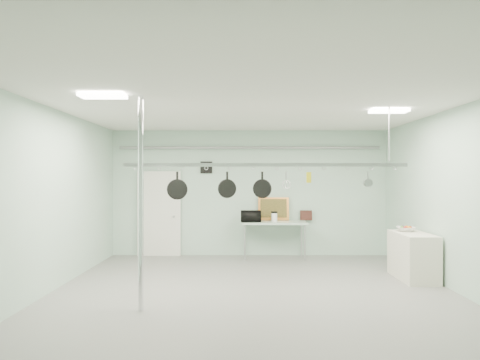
{
  "coord_description": "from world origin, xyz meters",
  "views": [
    {
      "loc": [
        -0.21,
        -6.94,
        1.97
      ],
      "look_at": [
        -0.23,
        1.0,
        1.94
      ],
      "focal_mm": 32.0,
      "sensor_mm": 36.0,
      "label": 1
    }
  ],
  "objects_px": {
    "chrome_pole": "(141,203)",
    "pot_rack": "(265,163)",
    "side_cabinet": "(413,256)",
    "skillet_left": "(177,186)",
    "fruit_bowl": "(406,229)",
    "prep_table": "(274,224)",
    "coffee_canister": "(274,217)",
    "microwave": "(251,216)",
    "skillet_right": "(262,185)",
    "skillet_mid": "(227,185)"
  },
  "relations": [
    {
      "from": "chrome_pole",
      "to": "pot_rack",
      "type": "distance_m",
      "value": 2.19
    },
    {
      "from": "side_cabinet",
      "to": "skillet_left",
      "type": "relative_size",
      "value": 2.52
    },
    {
      "from": "fruit_bowl",
      "to": "skillet_left",
      "type": "height_order",
      "value": "skillet_left"
    },
    {
      "from": "prep_table",
      "to": "coffee_canister",
      "type": "xyz_separation_m",
      "value": [
        0.01,
        -0.0,
        0.18
      ]
    },
    {
      "from": "microwave",
      "to": "skillet_left",
      "type": "bearing_deg",
      "value": 66.5
    },
    {
      "from": "microwave",
      "to": "coffee_canister",
      "type": "height_order",
      "value": "microwave"
    },
    {
      "from": "prep_table",
      "to": "pot_rack",
      "type": "relative_size",
      "value": 0.33
    },
    {
      "from": "chrome_pole",
      "to": "coffee_canister",
      "type": "relative_size",
      "value": 15.28
    },
    {
      "from": "microwave",
      "to": "skillet_right",
      "type": "xyz_separation_m",
      "value": [
        0.12,
        -3.21,
        0.82
      ]
    },
    {
      "from": "prep_table",
      "to": "skillet_left",
      "type": "height_order",
      "value": "skillet_left"
    },
    {
      "from": "side_cabinet",
      "to": "coffee_canister",
      "type": "xyz_separation_m",
      "value": [
        -2.54,
        2.2,
        0.56
      ]
    },
    {
      "from": "chrome_pole",
      "to": "fruit_bowl",
      "type": "relative_size",
      "value": 8.58
    },
    {
      "from": "chrome_pole",
      "to": "skillet_right",
      "type": "height_order",
      "value": "chrome_pole"
    },
    {
      "from": "prep_table",
      "to": "microwave",
      "type": "relative_size",
      "value": 3.26
    },
    {
      "from": "prep_table",
      "to": "coffee_canister",
      "type": "relative_size",
      "value": 7.64
    },
    {
      "from": "microwave",
      "to": "side_cabinet",
      "type": "bearing_deg",
      "value": 144.91
    },
    {
      "from": "pot_rack",
      "to": "skillet_mid",
      "type": "bearing_deg",
      "value": 180.0
    },
    {
      "from": "prep_table",
      "to": "coffee_canister",
      "type": "distance_m",
      "value": 0.18
    },
    {
      "from": "coffee_canister",
      "to": "side_cabinet",
      "type": "bearing_deg",
      "value": -40.86
    },
    {
      "from": "skillet_mid",
      "to": "skillet_right",
      "type": "distance_m",
      "value": 0.59
    },
    {
      "from": "pot_rack",
      "to": "skillet_mid",
      "type": "xyz_separation_m",
      "value": [
        -0.65,
        0.0,
        -0.37
      ]
    },
    {
      "from": "fruit_bowl",
      "to": "skillet_right",
      "type": "xyz_separation_m",
      "value": [
        -2.97,
        -1.38,
        0.91
      ]
    },
    {
      "from": "pot_rack",
      "to": "coffee_canister",
      "type": "relative_size",
      "value": 22.92
    },
    {
      "from": "fruit_bowl",
      "to": "skillet_left",
      "type": "relative_size",
      "value": 0.78
    },
    {
      "from": "coffee_canister",
      "to": "fruit_bowl",
      "type": "height_order",
      "value": "coffee_canister"
    },
    {
      "from": "pot_rack",
      "to": "chrome_pole",
      "type": "bearing_deg",
      "value": -154.65
    },
    {
      "from": "fruit_bowl",
      "to": "skillet_right",
      "type": "distance_m",
      "value": 3.4
    },
    {
      "from": "coffee_canister",
      "to": "skillet_left",
      "type": "distance_m",
      "value": 3.9
    },
    {
      "from": "pot_rack",
      "to": "microwave",
      "type": "height_order",
      "value": "pot_rack"
    },
    {
      "from": "coffee_canister",
      "to": "microwave",
      "type": "bearing_deg",
      "value": -171.06
    },
    {
      "from": "skillet_left",
      "to": "side_cabinet",
      "type": "bearing_deg",
      "value": 9.32
    },
    {
      "from": "pot_rack",
      "to": "skillet_right",
      "type": "bearing_deg",
      "value": 180.0
    },
    {
      "from": "pot_rack",
      "to": "prep_table",
      "type": "bearing_deg",
      "value": 83.09
    },
    {
      "from": "microwave",
      "to": "skillet_left",
      "type": "height_order",
      "value": "skillet_left"
    },
    {
      "from": "prep_table",
      "to": "side_cabinet",
      "type": "relative_size",
      "value": 1.33
    },
    {
      "from": "microwave",
      "to": "skillet_mid",
      "type": "xyz_separation_m",
      "value": [
        -0.48,
        -3.21,
        0.82
      ]
    },
    {
      "from": "prep_table",
      "to": "fruit_bowl",
      "type": "xyz_separation_m",
      "value": [
        2.52,
        -1.92,
        0.11
      ]
    },
    {
      "from": "chrome_pole",
      "to": "side_cabinet",
      "type": "bearing_deg",
      "value": 22.41
    },
    {
      "from": "skillet_mid",
      "to": "side_cabinet",
      "type": "bearing_deg",
      "value": 0.98
    },
    {
      "from": "pot_rack",
      "to": "skillet_left",
      "type": "height_order",
      "value": "pot_rack"
    },
    {
      "from": "skillet_mid",
      "to": "microwave",
      "type": "bearing_deg",
      "value": 65.52
    },
    {
      "from": "skillet_mid",
      "to": "skillet_right",
      "type": "height_order",
      "value": "same"
    },
    {
      "from": "chrome_pole",
      "to": "skillet_left",
      "type": "relative_size",
      "value": 6.71
    },
    {
      "from": "chrome_pole",
      "to": "coffee_canister",
      "type": "xyz_separation_m",
      "value": [
        2.31,
        4.2,
        -0.59
      ]
    },
    {
      "from": "side_cabinet",
      "to": "coffee_canister",
      "type": "height_order",
      "value": "coffee_canister"
    },
    {
      "from": "chrome_pole",
      "to": "microwave",
      "type": "bearing_deg",
      "value": 67.15
    },
    {
      "from": "chrome_pole",
      "to": "prep_table",
      "type": "xyz_separation_m",
      "value": [
        2.3,
        4.2,
        -0.77
      ]
    },
    {
      "from": "fruit_bowl",
      "to": "side_cabinet",
      "type": "bearing_deg",
      "value": -83.9
    },
    {
      "from": "chrome_pole",
      "to": "pot_rack",
      "type": "xyz_separation_m",
      "value": [
        1.9,
        0.9,
        0.63
      ]
    },
    {
      "from": "prep_table",
      "to": "skillet_mid",
      "type": "bearing_deg",
      "value": -107.59
    }
  ]
}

